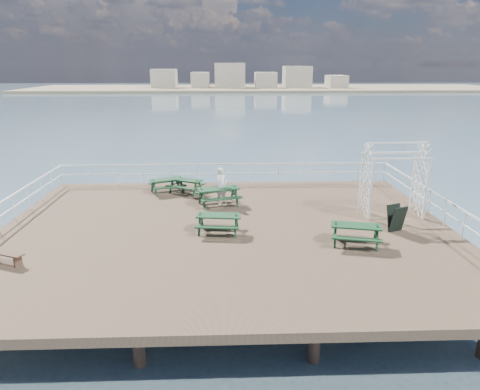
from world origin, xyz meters
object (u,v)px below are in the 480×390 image
(picnic_table_b, at_px, (186,183))
(picnic_table_e, at_px, (356,230))
(picnic_table_c, at_px, (218,193))
(trellis_arbor, at_px, (393,183))
(person, at_px, (222,186))
(picnic_table_a, at_px, (167,182))
(picnic_table_d, at_px, (218,220))
(flat_bench_near, at_px, (5,255))

(picnic_table_b, height_order, picnic_table_e, picnic_table_e)
(picnic_table_c, bearing_deg, picnic_table_e, -59.84)
(picnic_table_b, relative_size, trellis_arbor, 0.65)
(picnic_table_c, bearing_deg, person, 27.59)
(picnic_table_a, relative_size, picnic_table_b, 1.01)
(picnic_table_b, distance_m, picnic_table_e, 9.53)
(picnic_table_a, height_order, picnic_table_b, picnic_table_a)
(picnic_table_a, bearing_deg, picnic_table_e, -65.22)
(picnic_table_c, bearing_deg, picnic_table_d, -105.61)
(picnic_table_b, xyz_separation_m, picnic_table_e, (6.68, -6.79, 0.03))
(flat_bench_near, distance_m, person, 9.31)
(flat_bench_near, relative_size, trellis_arbor, 0.45)
(picnic_table_a, bearing_deg, person, -58.27)
(picnic_table_c, height_order, flat_bench_near, picnic_table_c)
(flat_bench_near, relative_size, person, 0.82)
(picnic_table_d, distance_m, flat_bench_near, 7.37)
(picnic_table_d, distance_m, picnic_table_e, 5.15)
(picnic_table_b, height_order, picnic_table_c, picnic_table_c)
(picnic_table_c, height_order, trellis_arbor, trellis_arbor)
(picnic_table_a, height_order, flat_bench_near, picnic_table_a)
(picnic_table_b, height_order, flat_bench_near, picnic_table_b)
(picnic_table_e, relative_size, flat_bench_near, 1.41)
(picnic_table_a, height_order, picnic_table_c, picnic_table_c)
(picnic_table_c, relative_size, flat_bench_near, 1.58)
(picnic_table_b, relative_size, flat_bench_near, 1.44)
(picnic_table_c, xyz_separation_m, trellis_arbor, (7.50, -1.59, 0.82))
(trellis_arbor, bearing_deg, picnic_table_d, -166.58)
(trellis_arbor, xyz_separation_m, person, (-7.33, 1.74, -0.55))
(picnic_table_c, distance_m, picnic_table_e, 6.91)
(picnic_table_a, bearing_deg, trellis_arbor, -43.33)
(picnic_table_b, distance_m, flat_bench_near, 9.50)
(picnic_table_d, relative_size, trellis_arbor, 0.57)
(picnic_table_b, height_order, person, person)
(picnic_table_e, bearing_deg, trellis_arbor, 65.06)
(flat_bench_near, xyz_separation_m, person, (7.05, 6.06, 0.56))
(person, bearing_deg, picnic_table_a, 103.55)
(picnic_table_e, xyz_separation_m, person, (-4.85, 4.91, 0.32))
(person, bearing_deg, picnic_table_e, -86.81)
(picnic_table_d, xyz_separation_m, trellis_arbor, (7.45, 1.83, 0.89))
(picnic_table_b, xyz_separation_m, person, (1.83, -1.88, 0.35))
(flat_bench_near, distance_m, trellis_arbor, 15.06)
(picnic_table_b, xyz_separation_m, picnic_table_c, (1.67, -2.04, 0.08))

